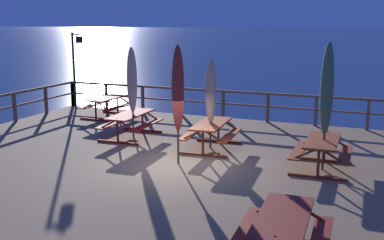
{
  "coord_description": "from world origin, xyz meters",
  "views": [
    {
      "loc": [
        4.87,
        -10.77,
        4.48
      ],
      "look_at": [
        0.0,
        0.94,
        1.83
      ],
      "focal_mm": 44.41,
      "sensor_mm": 36.0,
      "label": 1
    }
  ],
  "objects_px": {
    "picnic_table_mid_right": "(283,228)",
    "patio_umbrella_tall_back_left": "(327,90)",
    "picnic_table_mid_centre": "(107,103)",
    "lamp_post_hooked": "(76,59)",
    "patio_umbrella_tall_mid_left": "(178,89)",
    "patio_umbrella_short_front": "(132,80)",
    "picnic_table_back_left": "(131,120)",
    "picnic_table_front_right": "(322,148)",
    "patio_umbrella_tall_back_right": "(211,92)",
    "picnic_table_back_right": "(211,130)"
  },
  "relations": [
    {
      "from": "patio_umbrella_tall_back_left",
      "to": "picnic_table_mid_centre",
      "type": "bearing_deg",
      "value": 157.19
    },
    {
      "from": "patio_umbrella_short_front",
      "to": "patio_umbrella_tall_mid_left",
      "type": "height_order",
      "value": "patio_umbrella_tall_mid_left"
    },
    {
      "from": "picnic_table_back_right",
      "to": "picnic_table_back_left",
      "type": "height_order",
      "value": "same"
    },
    {
      "from": "patio_umbrella_tall_mid_left",
      "to": "picnic_table_mid_centre",
      "type": "bearing_deg",
      "value": 138.05
    },
    {
      "from": "patio_umbrella_tall_mid_left",
      "to": "lamp_post_hooked",
      "type": "relative_size",
      "value": 0.96
    },
    {
      "from": "patio_umbrella_short_front",
      "to": "picnic_table_mid_right",
      "type": "bearing_deg",
      "value": -45.41
    },
    {
      "from": "picnic_table_back_right",
      "to": "patio_umbrella_tall_mid_left",
      "type": "xyz_separation_m",
      "value": [
        -0.27,
        -1.73,
        1.4
      ]
    },
    {
      "from": "picnic_table_back_right",
      "to": "patio_umbrella_tall_back_right",
      "type": "xyz_separation_m",
      "value": [
        -0.05,
        0.08,
        1.1
      ]
    },
    {
      "from": "picnic_table_mid_right",
      "to": "lamp_post_hooked",
      "type": "height_order",
      "value": "lamp_post_hooked"
    },
    {
      "from": "picnic_table_mid_right",
      "to": "patio_umbrella_tall_mid_left",
      "type": "relative_size",
      "value": 0.62
    },
    {
      "from": "picnic_table_back_left",
      "to": "patio_umbrella_tall_back_right",
      "type": "bearing_deg",
      "value": -5.0
    },
    {
      "from": "picnic_table_front_right",
      "to": "patio_umbrella_tall_back_right",
      "type": "height_order",
      "value": "patio_umbrella_tall_back_right"
    },
    {
      "from": "picnic_table_mid_centre",
      "to": "patio_umbrella_tall_mid_left",
      "type": "distance_m",
      "value": 6.96
    },
    {
      "from": "picnic_table_back_left",
      "to": "patio_umbrella_tall_back_left",
      "type": "height_order",
      "value": "patio_umbrella_tall_back_left"
    },
    {
      "from": "picnic_table_mid_centre",
      "to": "picnic_table_front_right",
      "type": "bearing_deg",
      "value": -22.94
    },
    {
      "from": "patio_umbrella_tall_back_left",
      "to": "picnic_table_front_right",
      "type": "bearing_deg",
      "value": -165.65
    },
    {
      "from": "picnic_table_mid_centre",
      "to": "patio_umbrella_tall_back_left",
      "type": "distance_m",
      "value": 9.46
    },
    {
      "from": "patio_umbrella_tall_back_right",
      "to": "patio_umbrella_short_front",
      "type": "xyz_separation_m",
      "value": [
        -2.74,
        0.29,
        0.17
      ]
    },
    {
      "from": "patio_umbrella_short_front",
      "to": "lamp_post_hooked",
      "type": "height_order",
      "value": "lamp_post_hooked"
    },
    {
      "from": "picnic_table_mid_right",
      "to": "patio_umbrella_short_front",
      "type": "distance_m",
      "value": 8.8
    },
    {
      "from": "lamp_post_hooked",
      "to": "picnic_table_back_left",
      "type": "bearing_deg",
      "value": -36.96
    },
    {
      "from": "picnic_table_front_right",
      "to": "patio_umbrella_tall_back_left",
      "type": "height_order",
      "value": "patio_umbrella_tall_back_left"
    },
    {
      "from": "picnic_table_back_right",
      "to": "picnic_table_mid_centre",
      "type": "relative_size",
      "value": 1.12
    },
    {
      "from": "picnic_table_mid_centre",
      "to": "patio_umbrella_short_front",
      "type": "xyz_separation_m",
      "value": [
        2.55,
        -2.46,
        1.27
      ]
    },
    {
      "from": "picnic_table_mid_right",
      "to": "patio_umbrella_tall_back_right",
      "type": "distance_m",
      "value": 6.9
    },
    {
      "from": "picnic_table_mid_centre",
      "to": "picnic_table_back_right",
      "type": "bearing_deg",
      "value": -27.9
    },
    {
      "from": "patio_umbrella_tall_mid_left",
      "to": "lamp_post_hooked",
      "type": "height_order",
      "value": "lamp_post_hooked"
    },
    {
      "from": "patio_umbrella_short_front",
      "to": "lamp_post_hooked",
      "type": "relative_size",
      "value": 0.9
    },
    {
      "from": "picnic_table_mid_right",
      "to": "patio_umbrella_tall_mid_left",
      "type": "distance_m",
      "value": 5.63
    },
    {
      "from": "picnic_table_mid_centre",
      "to": "lamp_post_hooked",
      "type": "height_order",
      "value": "lamp_post_hooked"
    },
    {
      "from": "picnic_table_back_left",
      "to": "patio_umbrella_tall_mid_left",
      "type": "bearing_deg",
      "value": -38.37
    },
    {
      "from": "patio_umbrella_tall_mid_left",
      "to": "picnic_table_back_left",
      "type": "bearing_deg",
      "value": 141.63
    },
    {
      "from": "picnic_table_front_right",
      "to": "patio_umbrella_tall_mid_left",
      "type": "height_order",
      "value": "patio_umbrella_tall_mid_left"
    },
    {
      "from": "picnic_table_mid_centre",
      "to": "patio_umbrella_short_front",
      "type": "distance_m",
      "value": 3.77
    },
    {
      "from": "picnic_table_mid_right",
      "to": "lamp_post_hooked",
      "type": "relative_size",
      "value": 0.6
    },
    {
      "from": "lamp_post_hooked",
      "to": "picnic_table_mid_right",
      "type": "bearing_deg",
      "value": -41.81
    },
    {
      "from": "picnic_table_front_right",
      "to": "picnic_table_back_left",
      "type": "xyz_separation_m",
      "value": [
        -6.1,
        1.13,
        0.01
      ]
    },
    {
      "from": "picnic_table_back_right",
      "to": "picnic_table_back_left",
      "type": "bearing_deg",
      "value": 173.59
    },
    {
      "from": "picnic_table_back_left",
      "to": "patio_umbrella_tall_mid_left",
      "type": "relative_size",
      "value": 0.69
    },
    {
      "from": "picnic_table_mid_centre",
      "to": "lamp_post_hooked",
      "type": "bearing_deg",
      "value": 156.92
    },
    {
      "from": "picnic_table_back_left",
      "to": "picnic_table_mid_right",
      "type": "xyz_separation_m",
      "value": [
        6.18,
        -6.16,
        -0.01
      ]
    },
    {
      "from": "picnic_table_back_right",
      "to": "patio_umbrella_short_front",
      "type": "xyz_separation_m",
      "value": [
        -2.79,
        0.36,
        1.27
      ]
    },
    {
      "from": "patio_umbrella_tall_mid_left",
      "to": "lamp_post_hooked",
      "type": "distance_m",
      "value": 8.86
    },
    {
      "from": "picnic_table_back_right",
      "to": "patio_umbrella_short_front",
      "type": "relative_size",
      "value": 0.73
    },
    {
      "from": "patio_umbrella_short_front",
      "to": "picnic_table_back_right",
      "type": "bearing_deg",
      "value": -7.39
    },
    {
      "from": "picnic_table_front_right",
      "to": "picnic_table_mid_right",
      "type": "xyz_separation_m",
      "value": [
        0.08,
        -5.04,
        -0.0
      ]
    },
    {
      "from": "picnic_table_mid_right",
      "to": "patio_umbrella_tall_back_left",
      "type": "bearing_deg",
      "value": 90.54
    },
    {
      "from": "picnic_table_back_right",
      "to": "patio_umbrella_short_front",
      "type": "distance_m",
      "value": 3.09
    },
    {
      "from": "picnic_table_mid_right",
      "to": "lamp_post_hooked",
      "type": "bearing_deg",
      "value": 138.19
    },
    {
      "from": "picnic_table_mid_right",
      "to": "patio_umbrella_tall_back_left",
      "type": "relative_size",
      "value": 0.6
    }
  ]
}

